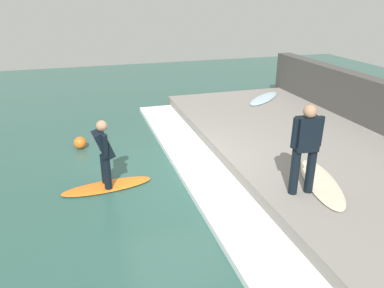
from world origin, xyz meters
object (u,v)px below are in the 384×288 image
surfer_waiting_near (306,145)px  surfboard_waiting_near (321,183)px  surfboard_riding (107,186)px  surfer_riding (104,150)px  surfboard_spare (264,98)px  marker_buoy (80,143)px

surfer_waiting_near → surfboard_waiting_near: size_ratio=0.78×
surfboard_riding → surfer_riding: (0.00, 0.00, 0.83)m
surfboard_waiting_near → surfboard_spare: size_ratio=1.14×
surfer_riding → surfboard_waiting_near: bearing=-24.1°
surfboard_riding → surfer_riding: bearing=0.0°
surfboard_spare → surfboard_waiting_near: bearing=-106.8°
surfer_riding → surfer_waiting_near: (3.39, -1.93, 0.47)m
surfer_riding → surfboard_spare: bearing=35.6°
surfboard_riding → marker_buoy: 2.41m
surfboard_riding → marker_buoy: size_ratio=6.00×
surfboard_riding → surfboard_spare: 7.06m
surfer_riding → marker_buoy: surfer_riding is taller
surfer_riding → surfboard_riding: bearing=180.0°
surfer_riding → surfboard_waiting_near: surfer_riding is taller
surfer_waiting_near → marker_buoy: (-3.87, 4.29, -1.17)m
surfboard_waiting_near → marker_buoy: 6.07m
surfer_waiting_near → surfboard_spare: bearing=68.8°
surfer_waiting_near → marker_buoy: surfer_waiting_near is taller
surfboard_waiting_near → surfboard_spare: (1.77, 5.87, 0.00)m
surfboard_riding → surfboard_spare: (5.73, 4.10, 0.37)m
surfboard_riding → surfboard_waiting_near: bearing=-24.1°
surfer_waiting_near → marker_buoy: bearing=132.0°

